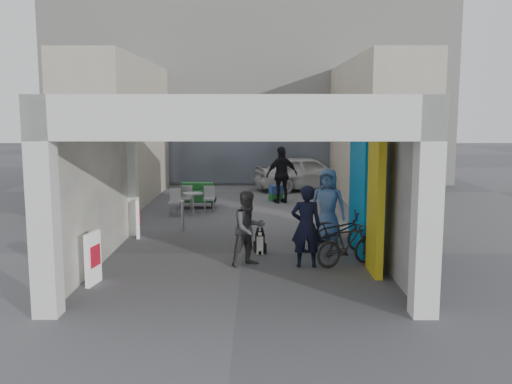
{
  "coord_description": "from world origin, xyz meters",
  "views": [
    {
      "loc": [
        0.34,
        -12.77,
        3.26
      ],
      "look_at": [
        0.32,
        1.0,
        1.29
      ],
      "focal_mm": 40.0,
      "sensor_mm": 36.0,
      "label": 1
    }
  ],
  "objects_px": {
    "white_van": "(306,173)",
    "bicycle_front": "(334,232)",
    "border_collie": "(260,242)",
    "man_back_turned": "(249,228)",
    "man_crates": "(282,175)",
    "bicycle_rear": "(348,245)",
    "produce_stand": "(197,198)",
    "cafe_set": "(191,204)",
    "man_elderly": "(327,205)",
    "man_with_dog": "(306,226)"
  },
  "relations": [
    {
      "from": "man_elderly",
      "to": "white_van",
      "type": "relative_size",
      "value": 0.44
    },
    {
      "from": "man_with_dog",
      "to": "white_van",
      "type": "relative_size",
      "value": 0.41
    },
    {
      "from": "produce_stand",
      "to": "cafe_set",
      "type": "bearing_deg",
      "value": -114.82
    },
    {
      "from": "cafe_set",
      "to": "white_van",
      "type": "height_order",
      "value": "white_van"
    },
    {
      "from": "man_elderly",
      "to": "bicycle_front",
      "type": "height_order",
      "value": "man_elderly"
    },
    {
      "from": "man_crates",
      "to": "bicycle_front",
      "type": "bearing_deg",
      "value": 76.2
    },
    {
      "from": "bicycle_front",
      "to": "white_van",
      "type": "distance_m",
      "value": 10.46
    },
    {
      "from": "bicycle_rear",
      "to": "cafe_set",
      "type": "bearing_deg",
      "value": 8.52
    },
    {
      "from": "border_collie",
      "to": "bicycle_front",
      "type": "relative_size",
      "value": 0.34
    },
    {
      "from": "bicycle_rear",
      "to": "bicycle_front",
      "type": "bearing_deg",
      "value": -17.7
    },
    {
      "from": "man_crates",
      "to": "man_back_turned",
      "type": "bearing_deg",
      "value": 61.7
    },
    {
      "from": "man_elderly",
      "to": "white_van",
      "type": "xyz_separation_m",
      "value": [
        0.27,
        9.37,
        -0.21
      ]
    },
    {
      "from": "cafe_set",
      "to": "bicycle_front",
      "type": "distance_m",
      "value": 6.46
    },
    {
      "from": "white_van",
      "to": "bicycle_front",
      "type": "bearing_deg",
      "value": 163.28
    },
    {
      "from": "man_back_turned",
      "to": "bicycle_rear",
      "type": "xyz_separation_m",
      "value": [
        2.09,
        -0.04,
        -0.34
      ]
    },
    {
      "from": "man_elderly",
      "to": "bicycle_rear",
      "type": "relative_size",
      "value": 1.23
    },
    {
      "from": "man_crates",
      "to": "man_with_dog",
      "type": "bearing_deg",
      "value": 70.0
    },
    {
      "from": "man_with_dog",
      "to": "man_back_turned",
      "type": "distance_m",
      "value": 1.21
    },
    {
      "from": "cafe_set",
      "to": "produce_stand",
      "type": "relative_size",
      "value": 1.08
    },
    {
      "from": "border_collie",
      "to": "man_back_turned",
      "type": "distance_m",
      "value": 1.17
    },
    {
      "from": "man_with_dog",
      "to": "white_van",
      "type": "xyz_separation_m",
      "value": [
        0.99,
        11.66,
        -0.15
      ]
    },
    {
      "from": "cafe_set",
      "to": "man_back_turned",
      "type": "distance_m",
      "value": 6.55
    },
    {
      "from": "man_crates",
      "to": "bicycle_rear",
      "type": "bearing_deg",
      "value": 76.11
    },
    {
      "from": "man_with_dog",
      "to": "man_crates",
      "type": "distance_m",
      "value": 8.36
    },
    {
      "from": "cafe_set",
      "to": "bicycle_rear",
      "type": "height_order",
      "value": "bicycle_rear"
    },
    {
      "from": "produce_stand",
      "to": "bicycle_rear",
      "type": "distance_m",
      "value": 8.28
    },
    {
      "from": "man_with_dog",
      "to": "cafe_set",
      "type": "bearing_deg",
      "value": -62.48
    },
    {
      "from": "bicycle_front",
      "to": "bicycle_rear",
      "type": "height_order",
      "value": "bicycle_front"
    },
    {
      "from": "border_collie",
      "to": "bicycle_rear",
      "type": "distance_m",
      "value": 2.13
    },
    {
      "from": "cafe_set",
      "to": "man_with_dog",
      "type": "distance_m",
      "value": 7.11
    },
    {
      "from": "man_crates",
      "to": "white_van",
      "type": "height_order",
      "value": "man_crates"
    },
    {
      "from": "bicycle_rear",
      "to": "white_van",
      "type": "relative_size",
      "value": 0.36
    },
    {
      "from": "cafe_set",
      "to": "man_crates",
      "type": "bearing_deg",
      "value": 33.76
    },
    {
      "from": "man_back_turned",
      "to": "man_crates",
      "type": "xyz_separation_m",
      "value": [
        1.06,
        8.24,
        0.21
      ]
    },
    {
      "from": "border_collie",
      "to": "man_elderly",
      "type": "relative_size",
      "value": 0.35
    },
    {
      "from": "bicycle_front",
      "to": "bicycle_rear",
      "type": "distance_m",
      "value": 1.14
    },
    {
      "from": "man_back_turned",
      "to": "bicycle_front",
      "type": "bearing_deg",
      "value": -4.0
    },
    {
      "from": "bicycle_front",
      "to": "bicycle_rear",
      "type": "bearing_deg",
      "value": -172.98
    },
    {
      "from": "bicycle_front",
      "to": "man_crates",
      "type": "bearing_deg",
      "value": 7.64
    },
    {
      "from": "white_van",
      "to": "man_elderly",
      "type": "bearing_deg",
      "value": 162.92
    },
    {
      "from": "border_collie",
      "to": "bicycle_front",
      "type": "bearing_deg",
      "value": -11.22
    },
    {
      "from": "bicycle_front",
      "to": "man_back_turned",
      "type": "bearing_deg",
      "value": 119.59
    },
    {
      "from": "border_collie",
      "to": "man_back_turned",
      "type": "height_order",
      "value": "man_back_turned"
    },
    {
      "from": "man_with_dog",
      "to": "man_elderly",
      "type": "height_order",
      "value": "man_elderly"
    },
    {
      "from": "produce_stand",
      "to": "white_van",
      "type": "bearing_deg",
      "value": 27.63
    },
    {
      "from": "man_back_turned",
      "to": "white_van",
      "type": "bearing_deg",
      "value": 46.1
    },
    {
      "from": "produce_stand",
      "to": "man_crates",
      "type": "height_order",
      "value": "man_crates"
    },
    {
      "from": "produce_stand",
      "to": "bicycle_rear",
      "type": "relative_size",
      "value": 0.84
    },
    {
      "from": "man_back_turned",
      "to": "man_elderly",
      "type": "distance_m",
      "value": 2.91
    },
    {
      "from": "border_collie",
      "to": "man_back_turned",
      "type": "xyz_separation_m",
      "value": [
        -0.24,
        -1.01,
        0.54
      ]
    }
  ]
}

